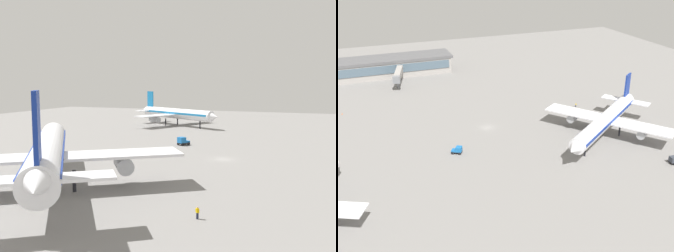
{
  "view_description": "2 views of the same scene",
  "coord_description": "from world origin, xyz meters",
  "views": [
    {
      "loc": [
        -86.29,
        -19.96,
        17.88
      ],
      "look_at": [
        10.55,
        17.84,
        5.83
      ],
      "focal_mm": 41.29,
      "sensor_mm": 36.0,
      "label": 1
    },
    {
      "loc": [
        44.35,
        129.81,
        61.8
      ],
      "look_at": [
        -4.67,
        6.24,
        2.39
      ],
      "focal_mm": 45.03,
      "sensor_mm": 36.0,
      "label": 2
    }
  ],
  "objects": [
    {
      "name": "ground",
      "position": [
        0.0,
        0.0,
        0.0
      ],
      "size": [
        288.0,
        288.0,
        0.0
      ],
      "primitive_type": "plane",
      "color": "gray"
    },
    {
      "name": "baggage_tug",
      "position": [
        15.21,
        15.2,
        1.16
      ],
      "size": [
        3.74,
        3.44,
        2.3
      ],
      "rotation": [
        0.0,
        0.0,
        2.61
      ],
      "color": "black",
      "rests_on": "ground"
    },
    {
      "name": "airplane_at_gate",
      "position": [
        60.23,
        33.84,
        4.93
      ],
      "size": [
        34.32,
        41.22,
        13.56
      ],
      "rotation": [
        0.0,
        0.0,
        4.24
      ],
      "color": "white",
      "rests_on": "ground"
    },
    {
      "name": "airplane_taxiing",
      "position": [
        -34.64,
        21.64,
        6.13
      ],
      "size": [
        47.5,
        40.17,
        16.85
      ],
      "rotation": [
        0.0,
        0.0,
        0.62
      ],
      "color": "white",
      "rests_on": "ground"
    },
    {
      "name": "ground_crew_worker",
      "position": [
        -39.56,
        -5.84,
        0.85
      ],
      "size": [
        0.46,
        0.57,
        1.67
      ],
      "rotation": [
        0.0,
        0.0,
        2.9
      ],
      "color": "#1E2338",
      "rests_on": "ground"
    }
  ]
}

